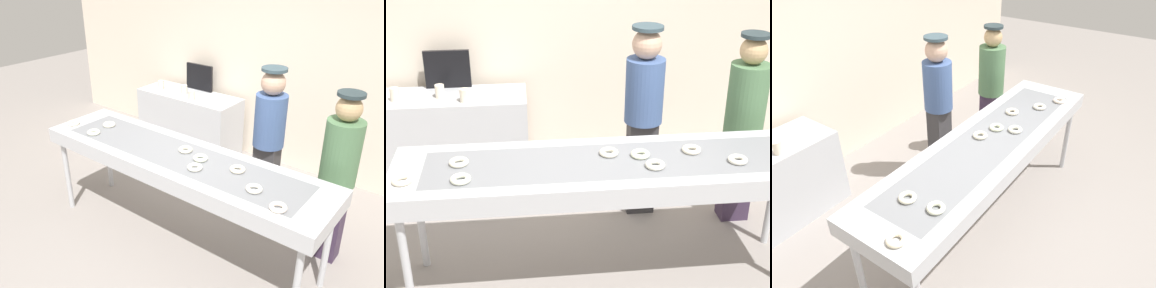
# 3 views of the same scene
# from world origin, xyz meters

# --- Properties ---
(ground_plane) EXTENTS (16.00, 16.00, 0.00)m
(ground_plane) POSITION_xyz_m (0.00, 0.00, 0.00)
(ground_plane) COLOR gray
(back_wall) EXTENTS (8.00, 0.12, 3.08)m
(back_wall) POSITION_xyz_m (0.00, 2.22, 1.54)
(back_wall) COLOR beige
(back_wall) RESTS_ON ground
(fryer_conveyor) EXTENTS (2.93, 0.76, 0.98)m
(fryer_conveyor) POSITION_xyz_m (0.00, 0.00, 0.91)
(fryer_conveyor) COLOR #B7BABF
(fryer_conveyor) RESTS_ON ground
(sugar_donut_0) EXTENTS (0.19, 0.19, 0.04)m
(sugar_donut_0) POSITION_xyz_m (0.22, 0.05, 1.00)
(sugar_donut_0) COLOR white
(sugar_donut_0) RESTS_ON fryer_conveyor
(sugar_donut_1) EXTENTS (0.16, 0.16, 0.04)m
(sugar_donut_1) POSITION_xyz_m (-1.01, 0.06, 1.00)
(sugar_donut_1) COLOR white
(sugar_donut_1) RESTS_ON fryer_conveyor
(sugar_donut_3) EXTENTS (0.15, 0.15, 0.04)m
(sugar_donut_3) POSITION_xyz_m (0.86, -0.11, 1.00)
(sugar_donut_3) COLOR white
(sugar_donut_3) RESTS_ON fryer_conveyor
(sugar_donut_4) EXTENTS (0.18, 0.18, 0.04)m
(sugar_donut_4) POSITION_xyz_m (0.01, 0.10, 1.00)
(sugar_donut_4) COLOR #ECE6CC
(sugar_donut_4) RESTS_ON fryer_conveyor
(sugar_donut_5) EXTENTS (0.18, 0.18, 0.04)m
(sugar_donut_5) POSITION_xyz_m (-1.34, -0.15, 1.00)
(sugar_donut_5) COLOR #FDECC9
(sugar_donut_5) RESTS_ON fryer_conveyor
(sugar_donut_6) EXTENTS (0.16, 0.16, 0.04)m
(sugar_donut_6) POSITION_xyz_m (0.59, 0.08, 1.00)
(sugar_donut_6) COLOR #EEE4CA
(sugar_donut_6) RESTS_ON fryer_conveyor
(sugar_donut_7) EXTENTS (0.18, 0.18, 0.04)m
(sugar_donut_7) POSITION_xyz_m (-0.98, -0.17, 1.00)
(sugar_donut_7) COLOR white
(sugar_donut_7) RESTS_ON fryer_conveyor
(sugar_donut_8) EXTENTS (0.17, 0.17, 0.04)m
(sugar_donut_8) POSITION_xyz_m (0.29, -0.12, 1.00)
(sugar_donut_8) COLOR white
(sugar_donut_8) RESTS_ON fryer_conveyor
(worker_baker) EXTENTS (0.32, 0.32, 1.65)m
(worker_baker) POSITION_xyz_m (1.23, 0.71, 0.92)
(worker_baker) COLOR #37283F
(worker_baker) RESTS_ON ground
(worker_assistant) EXTENTS (0.32, 0.32, 1.67)m
(worker_assistant) POSITION_xyz_m (0.44, 0.92, 0.95)
(worker_assistant) COLOR #333234
(worker_assistant) RESTS_ON ground
(prep_counter) EXTENTS (1.50, 0.59, 0.84)m
(prep_counter) POSITION_xyz_m (-1.28, 1.77, 0.42)
(prep_counter) COLOR #B7BABF
(prep_counter) RESTS_ON ground
(paper_cup_0) EXTENTS (0.09, 0.09, 0.13)m
(paper_cup_0) POSITION_xyz_m (-1.09, 1.59, 0.90)
(paper_cup_0) COLOR beige
(paper_cup_0) RESTS_ON prep_counter
(paper_cup_1) EXTENTS (0.09, 0.09, 0.13)m
(paper_cup_1) POSITION_xyz_m (-1.33, 1.73, 0.90)
(paper_cup_1) COLOR beige
(paper_cup_1) RESTS_ON prep_counter
(paper_cup_2) EXTENTS (0.09, 0.09, 0.13)m
(paper_cup_2) POSITION_xyz_m (-1.74, 1.69, 0.90)
(paper_cup_2) COLOR beige
(paper_cup_2) RESTS_ON prep_counter
(menu_display) EXTENTS (0.44, 0.04, 0.37)m
(menu_display) POSITION_xyz_m (-1.28, 2.01, 1.03)
(menu_display) COLOR black
(menu_display) RESTS_ON prep_counter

